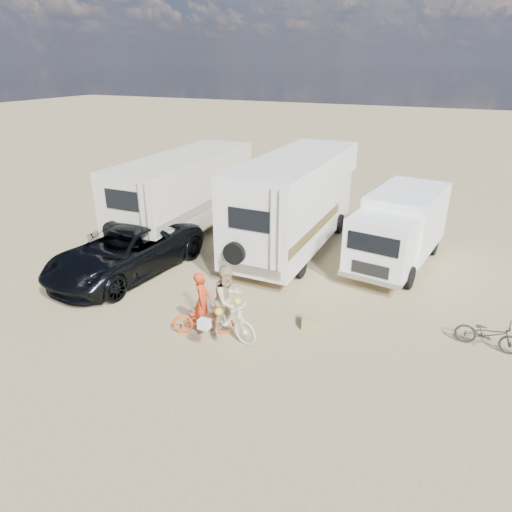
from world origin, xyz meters
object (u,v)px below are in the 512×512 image
at_px(rv_main, 295,204).
at_px(rv_left, 185,195).
at_px(crate, 310,322).
at_px(bike_woman, 228,319).
at_px(bike_parked, 488,334).
at_px(bike_man, 203,319).
at_px(cooler, 241,262).
at_px(rider_man, 203,307).
at_px(box_truck, 398,231).
at_px(rider_woman, 228,306).
at_px(dark_suv, 125,251).

xyz_separation_m(rv_main, rv_left, (-4.75, -0.23, -0.16)).
height_order(rv_left, crate, rv_left).
height_order(bike_woman, crate, bike_woman).
bearing_deg(bike_parked, crate, 106.60).
relative_size(bike_man, bike_woman, 0.88).
bearing_deg(cooler, rider_man, -87.19).
distance_m(rv_main, box_truck, 3.84).
xyz_separation_m(bike_woman, cooler, (-1.66, 4.01, -0.36)).
bearing_deg(box_truck, rider_man, -112.00).
bearing_deg(rider_woman, bike_man, 114.48).
xyz_separation_m(bike_man, rider_man, (0.00, 0.00, 0.37)).
distance_m(cooler, crate, 4.34).
distance_m(dark_suv, rider_man, 4.80).
height_order(rider_woman, bike_parked, rider_woman).
distance_m(bike_man, cooler, 4.25).
bearing_deg(crate, bike_woman, -142.51).
distance_m(box_truck, dark_suv, 9.38).
bearing_deg(rv_left, rider_woman, -50.56).
distance_m(rv_left, rider_man, 8.00).
xyz_separation_m(dark_suv, bike_parked, (11.13, 0.29, -0.39)).
distance_m(dark_suv, bike_woman, 5.39).
relative_size(bike_parked, cooler, 3.12).
relative_size(rv_main, bike_woman, 4.24).
xyz_separation_m(dark_suv, bike_man, (4.30, -2.13, -0.37)).
bearing_deg(crate, bike_parked, 12.30).
relative_size(box_truck, cooler, 10.92).
xyz_separation_m(rider_woman, cooler, (-1.66, 4.01, -0.73)).
bearing_deg(rv_left, crate, -35.74).
height_order(box_truck, bike_parked, box_truck).
height_order(rv_left, bike_man, rv_left).
bearing_deg(bike_woman, dark_suv, 83.07).
bearing_deg(bike_man, rv_main, -24.18).
bearing_deg(rv_main, bike_parked, -31.72).
bearing_deg(bike_man, rider_man, -0.00).
distance_m(bike_woman, rider_man, 0.74).
height_order(rv_main, rv_left, rv_main).
relative_size(rv_left, cooler, 15.35).
bearing_deg(dark_suv, rv_left, 101.61).
bearing_deg(cooler, dark_suv, -159.43).
relative_size(rv_main, dark_suv, 1.36).
height_order(rv_left, rider_woman, rv_left).
height_order(rv_left, rider_man, rv_left).
bearing_deg(bike_woman, bike_man, 114.48).
bearing_deg(crate, rv_left, 145.35).
relative_size(rv_main, crate, 18.60).
relative_size(box_truck, rider_man, 3.39).
xyz_separation_m(rider_man, rider_woman, (0.69, 0.12, 0.13)).
height_order(rider_man, crate, rider_man).
xyz_separation_m(rv_left, bike_parked, (11.53, -4.00, -1.20)).
xyz_separation_m(rv_left, box_truck, (8.56, 0.31, -0.34)).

